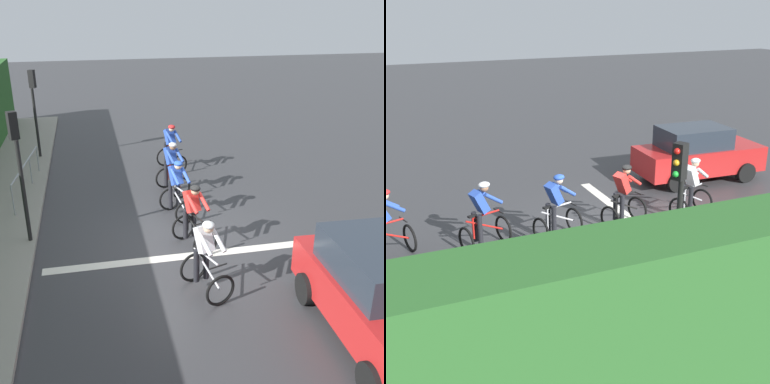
% 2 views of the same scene
% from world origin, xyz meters
% --- Properties ---
extents(ground_plane, '(80.00, 80.00, 0.00)m').
position_xyz_m(ground_plane, '(0.00, 0.00, 0.00)').
color(ground_plane, '#333335').
extents(sidewalk_kerb, '(2.80, 24.92, 0.12)m').
position_xyz_m(sidewalk_kerb, '(-5.12, 2.00, 0.06)').
color(sidewalk_kerb, gray).
rests_on(sidewalk_kerb, ground).
extents(hedge_wall, '(1.10, 24.92, 3.06)m').
position_xyz_m(hedge_wall, '(-6.32, 2.00, 1.53)').
color(hedge_wall, '#265623').
rests_on(hedge_wall, ground).
extents(road_marking_stop_line, '(7.00, 0.30, 0.01)m').
position_xyz_m(road_marking_stop_line, '(0.00, -0.74, 0.00)').
color(road_marking_stop_line, silver).
rests_on(road_marking_stop_line, ground).
extents(cyclist_second, '(0.99, 1.24, 1.66)m').
position_xyz_m(cyclist_second, '(0.22, 3.32, 0.80)').
color(cyclist_second, black).
rests_on(cyclist_second, ground).
extents(cyclist_mid, '(0.95, 1.22, 1.66)m').
position_xyz_m(cyclist_mid, '(0.04, 1.55, 0.80)').
color(cyclist_mid, black).
rests_on(cyclist_mid, ground).
extents(cyclist_fourth, '(0.99, 1.24, 1.66)m').
position_xyz_m(cyclist_fourth, '(0.08, -0.31, 0.80)').
color(cyclist_fourth, black).
rests_on(cyclist_fourth, ground).
extents(cyclist_trailing, '(0.99, 1.24, 1.66)m').
position_xyz_m(cyclist_trailing, '(-0.10, -2.26, 0.80)').
color(cyclist_trailing, black).
rests_on(cyclist_trailing, ground).
extents(car_red, '(2.03, 4.17, 1.76)m').
position_xyz_m(car_red, '(2.55, -4.31, 0.87)').
color(car_red, '#B21E1E').
rests_on(car_red, ground).
extents(traffic_light_near_crossing, '(0.27, 0.30, 3.34)m').
position_xyz_m(traffic_light_near_crossing, '(-3.88, 0.75, 2.22)').
color(traffic_light_near_crossing, black).
rests_on(traffic_light_near_crossing, ground).
extents(pedestrian_railing_kerbside, '(0.43, 3.72, 1.03)m').
position_xyz_m(pedestrian_railing_kerbside, '(-4.22, 4.15, 0.80)').
color(pedestrian_railing_kerbside, '#999EA3').
rests_on(pedestrian_railing_kerbside, ground).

